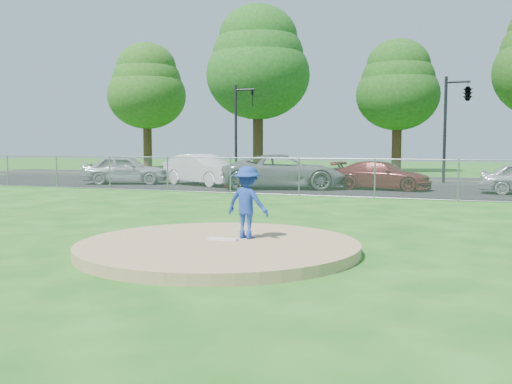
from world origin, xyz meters
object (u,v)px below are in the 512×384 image
Objects in this scene: tree_far_left at (147,86)px; tree_center at (398,85)px; traffic_cone at (228,180)px; parked_car_silver at (126,170)px; pitcher at (247,202)px; parked_car_gray at (284,172)px; traffic_signal_center at (465,95)px; traffic_signal_left at (239,122)px; parked_car_white at (203,170)px; tree_left at (258,62)px; parked_car_darkred at (382,175)px.

tree_far_left reaches higher than tree_center.
parked_car_silver reaches higher than traffic_cone.
pitcher is (22.36, -32.41, -6.14)m from tree_far_left.
tree_center is 19.80m from parked_car_gray.
traffic_cone is at bearing -146.15° from traffic_signal_center.
tree_far_left is 28.31m from traffic_signal_center.
tree_far_left is at bearing 140.27° from traffic_signal_left.
traffic_signal_center is at bearing -40.08° from parked_car_white.
tree_left is (11.00, -2.00, 1.18)m from tree_far_left.
parked_car_silver is at bearing -61.43° from tree_far_left.
tree_center is 14.63m from traffic_signal_left.
traffic_signal_center is 22.02m from pitcher.
tree_center is 18.73m from parked_car_darkred.
parked_car_gray reaches higher than parked_car_darkred.
tree_left is at bearing 33.80° from parked_car_white.
tree_left is 8.75× the size of pitcher.
traffic_signal_left is at bearing 28.73° from parked_car_white.
traffic_signal_center is at bearing -31.02° from tree_left.
pitcher is at bearing -127.64° from parked_car_white.
pitcher is 15.95m from traffic_cone.
tree_left reaches higher than pitcher.
parked_car_white is at bearing 99.10° from parked_car_darkred.
traffic_signal_left is 7.94m from traffic_cone.
parked_car_darkred is at bearing -79.33° from pitcher.
traffic_signal_center is at bearing -22.96° from tree_far_left.
tree_center reaches higher than traffic_cone.
tree_left reaches higher than parked_car_darkred.
tree_far_left is 7.50× the size of pitcher.
tree_far_left reaches higher than traffic_signal_left.
traffic_signal_left is 8.05m from parked_car_silver.
tree_far_left is 1.89× the size of parked_car_gray.
pitcher is (9.12, -21.41, -2.45)m from traffic_signal_left.
parked_car_darkred is (4.32, 1.05, -0.15)m from parked_car_gray.
parked_car_darkred is at bearing -106.24° from parked_car_silver.
tree_far_left is 22.88m from parked_car_white.
parked_car_darkred is (1.61, -17.73, -5.82)m from tree_center.
traffic_cone is at bearing -49.18° from tree_far_left.
parked_car_white is 8.79m from parked_car_darkred.
traffic_signal_center is at bearing -67.80° from parked_car_gray.
parked_car_darkred is at bearing -31.45° from traffic_signal_left.
traffic_cone is at bearing -74.14° from tree_left.
traffic_signal_left is 6.66m from parked_car_white.
tree_left is 2.24× the size of traffic_signal_left.
pitcher is 15.18m from parked_car_gray.
parked_car_silver is (-3.59, -6.71, -2.61)m from traffic_signal_left.
parked_car_white is at bearing -51.06° from tree_far_left.
traffic_signal_left is 1.29× the size of parked_car_silver.
tree_far_left reaches higher than parked_car_darkred.
traffic_signal_center is at bearing -88.21° from parked_car_silver.
tree_center is at bearing 73.97° from traffic_cone.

